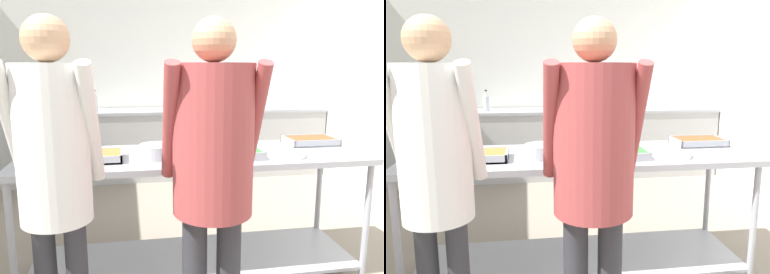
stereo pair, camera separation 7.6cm
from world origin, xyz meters
The scene contains 12 objects.
wall_rear centered at (0.00, 4.32, 1.32)m, with size 4.73×0.06×2.65m.
back_counter centered at (0.00, 3.95, 0.47)m, with size 4.57×0.65×0.94m.
serving_counter centered at (0.02, 1.37, 0.62)m, with size 2.38×0.76×0.91m.
broccoli_bowl centered at (-1.03, 1.57, 0.94)m, with size 0.18×0.18×0.08m.
serving_tray_greens centered at (-0.69, 1.28, 0.94)m, with size 0.43×0.26×0.05m.
sauce_pan centered at (-0.24, 1.29, 0.96)m, with size 0.39×0.25×0.09m.
serving_tray_vegetables centered at (0.22, 1.22, 0.94)m, with size 0.46×0.27×0.05m.
plate_stack centered at (0.61, 1.19, 0.93)m, with size 0.27×0.27×0.04m.
serving_tray_roast centered at (0.97, 1.54, 0.94)m, with size 0.38×0.26×0.05m.
guest_serving_left centered at (-0.03, 0.59, 1.07)m, with size 0.49×0.39×1.73m.
guest_serving_right centered at (-0.77, 0.62, 1.08)m, with size 0.45×0.36×1.73m.
water_bottle centered at (-0.86, 3.88, 1.06)m, with size 0.08×0.08×0.28m.
Camera 2 is at (-0.35, -1.15, 1.50)m, focal length 35.00 mm.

